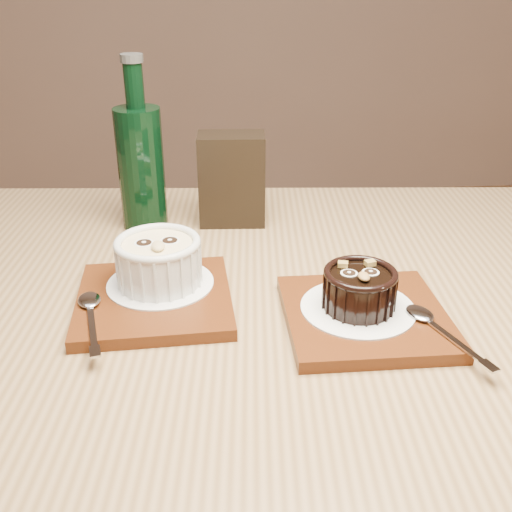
{
  "coord_description": "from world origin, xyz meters",
  "views": [
    {
      "loc": [
        -0.09,
        -0.53,
        1.12
      ],
      "look_at": [
        -0.05,
        0.08,
        0.81
      ],
      "focal_mm": 42.0,
      "sensor_mm": 36.0,
      "label": 1
    }
  ],
  "objects_px": {
    "ramekin_dark": "(360,287)",
    "condiment_stand": "(232,179)",
    "tray_left": "(155,300)",
    "ramekin_white": "(159,259)",
    "green_bottle": "(141,164)",
    "tray_right": "(365,316)",
    "table": "(263,362)"
  },
  "relations": [
    {
      "from": "ramekin_dark",
      "to": "condiment_stand",
      "type": "distance_m",
      "value": 0.33
    },
    {
      "from": "tray_left",
      "to": "ramekin_dark",
      "type": "distance_m",
      "value": 0.24
    },
    {
      "from": "tray_left",
      "to": "ramekin_white",
      "type": "height_order",
      "value": "ramekin_white"
    },
    {
      "from": "tray_left",
      "to": "ramekin_white",
      "type": "xyz_separation_m",
      "value": [
        0.01,
        0.02,
        0.04
      ]
    },
    {
      "from": "tray_left",
      "to": "condiment_stand",
      "type": "distance_m",
      "value": 0.28
    },
    {
      "from": "tray_left",
      "to": "green_bottle",
      "type": "xyz_separation_m",
      "value": [
        -0.03,
        0.24,
        0.09
      ]
    },
    {
      "from": "ramekin_white",
      "to": "tray_right",
      "type": "xyz_separation_m",
      "value": [
        0.24,
        -0.08,
        -0.04
      ]
    },
    {
      "from": "tray_right",
      "to": "condiment_stand",
      "type": "bearing_deg",
      "value": 114.7
    },
    {
      "from": "ramekin_dark",
      "to": "green_bottle",
      "type": "xyz_separation_m",
      "value": [
        -0.27,
        0.29,
        0.06
      ]
    },
    {
      "from": "tray_left",
      "to": "condiment_stand",
      "type": "xyz_separation_m",
      "value": [
        0.1,
        0.25,
        0.06
      ]
    },
    {
      "from": "table",
      "to": "condiment_stand",
      "type": "height_order",
      "value": "condiment_stand"
    },
    {
      "from": "table",
      "to": "tray_right",
      "type": "xyz_separation_m",
      "value": [
        0.11,
        -0.06,
        0.1
      ]
    },
    {
      "from": "ramekin_white",
      "to": "ramekin_dark",
      "type": "distance_m",
      "value": 0.24
    },
    {
      "from": "condiment_stand",
      "to": "green_bottle",
      "type": "xyz_separation_m",
      "value": [
        -0.13,
        -0.0,
        0.03
      ]
    },
    {
      "from": "ramekin_dark",
      "to": "green_bottle",
      "type": "height_order",
      "value": "green_bottle"
    },
    {
      "from": "tray_left",
      "to": "green_bottle",
      "type": "relative_size",
      "value": 0.7
    },
    {
      "from": "table",
      "to": "green_bottle",
      "type": "relative_size",
      "value": 4.89
    },
    {
      "from": "tray_right",
      "to": "condiment_stand",
      "type": "height_order",
      "value": "condiment_stand"
    },
    {
      "from": "condiment_stand",
      "to": "green_bottle",
      "type": "height_order",
      "value": "green_bottle"
    },
    {
      "from": "table",
      "to": "ramekin_dark",
      "type": "bearing_deg",
      "value": -26.05
    },
    {
      "from": "tray_right",
      "to": "ramekin_dark",
      "type": "relative_size",
      "value": 2.18
    },
    {
      "from": "condiment_stand",
      "to": "green_bottle",
      "type": "distance_m",
      "value": 0.14
    },
    {
      "from": "ramekin_white",
      "to": "green_bottle",
      "type": "height_order",
      "value": "green_bottle"
    },
    {
      "from": "ramekin_white",
      "to": "green_bottle",
      "type": "relative_size",
      "value": 0.4
    },
    {
      "from": "tray_left",
      "to": "condiment_stand",
      "type": "bearing_deg",
      "value": 67.53
    },
    {
      "from": "tray_right",
      "to": "ramekin_dark",
      "type": "distance_m",
      "value": 0.04
    },
    {
      "from": "tray_left",
      "to": "table",
      "type": "bearing_deg",
      "value": 0.24
    },
    {
      "from": "table",
      "to": "ramekin_white",
      "type": "xyz_separation_m",
      "value": [
        -0.12,
        0.02,
        0.14
      ]
    },
    {
      "from": "green_bottle",
      "to": "ramekin_white",
      "type": "bearing_deg",
      "value": -80.05
    },
    {
      "from": "table",
      "to": "tray_left",
      "type": "xyz_separation_m",
      "value": [
        -0.13,
        -0.0,
        0.1
      ]
    },
    {
      "from": "ramekin_white",
      "to": "ramekin_dark",
      "type": "xyz_separation_m",
      "value": [
        0.23,
        -0.07,
        -0.01
      ]
    },
    {
      "from": "ramekin_dark",
      "to": "condiment_stand",
      "type": "height_order",
      "value": "condiment_stand"
    }
  ]
}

